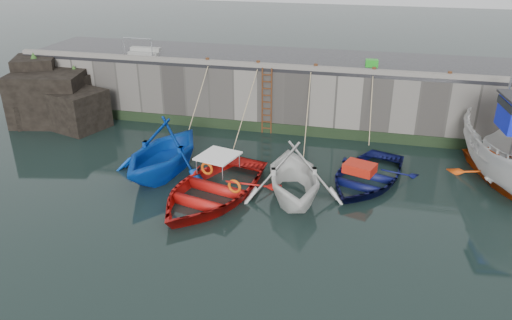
% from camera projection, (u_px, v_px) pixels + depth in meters
% --- Properties ---
extents(ground, '(120.00, 120.00, 0.00)m').
position_uv_depth(ground, '(260.00, 254.00, 15.07)').
color(ground, black).
rests_on(ground, ground).
extents(quay_back, '(30.00, 5.00, 3.00)m').
position_uv_depth(quay_back, '(316.00, 91.00, 25.52)').
color(quay_back, slate).
rests_on(quay_back, ground).
extents(road_back, '(30.00, 5.00, 0.16)m').
position_uv_depth(road_back, '(317.00, 60.00, 24.86)').
color(road_back, black).
rests_on(road_back, quay_back).
extents(kerb_back, '(30.00, 0.30, 0.20)m').
position_uv_depth(kerb_back, '(311.00, 68.00, 22.71)').
color(kerb_back, slate).
rests_on(kerb_back, road_back).
extents(algae_back, '(30.00, 0.08, 0.50)m').
position_uv_depth(algae_back, '(308.00, 131.00, 23.78)').
color(algae_back, black).
rests_on(algae_back, ground).
extents(rock_outcrop, '(5.85, 4.24, 3.41)m').
position_uv_depth(rock_outcrop, '(54.00, 97.00, 25.39)').
color(rock_outcrop, black).
rests_on(rock_outcrop, ground).
extents(ladder, '(0.51, 0.08, 3.20)m').
position_uv_depth(ladder, '(267.00, 102.00, 23.62)').
color(ladder, '#3F1E0F').
rests_on(ladder, ground).
extents(boat_near_white, '(4.87, 5.45, 2.59)m').
position_uv_depth(boat_near_white, '(165.00, 173.00, 20.20)').
color(boat_near_white, '#0C45BA').
rests_on(boat_near_white, ground).
extents(boat_near_white_rope, '(0.04, 3.92, 3.10)m').
position_uv_depth(boat_near_white_rope, '(198.00, 138.00, 23.71)').
color(boat_near_white_rope, tan).
rests_on(boat_near_white_rope, ground).
extents(boat_near_blue, '(5.35, 6.52, 1.18)m').
position_uv_depth(boat_near_blue, '(212.00, 197.00, 18.36)').
color(boat_near_blue, '#B6130F').
rests_on(boat_near_blue, ground).
extents(boat_near_blue_rope, '(0.04, 5.11, 3.10)m').
position_uv_depth(boat_near_blue_rope, '(245.00, 148.00, 22.52)').
color(boat_near_blue_rope, tan).
rests_on(boat_near_blue_rope, ground).
extents(boat_near_blacktrim, '(4.99, 5.42, 2.39)m').
position_uv_depth(boat_near_blacktrim, '(293.00, 197.00, 18.38)').
color(boat_near_blacktrim, silver).
rests_on(boat_near_blacktrim, ground).
extents(boat_near_blacktrim_rope, '(0.04, 4.51, 3.10)m').
position_uv_depth(boat_near_blacktrim_rope, '(309.00, 151.00, 22.22)').
color(boat_near_blacktrim_rope, tan).
rests_on(boat_near_blacktrim_rope, ground).
extents(boat_near_navy, '(4.88, 5.75, 1.01)m').
position_uv_depth(boat_near_navy, '(365.00, 181.00, 19.53)').
color(boat_near_navy, '#0A0E3F').
rests_on(boat_near_navy, ground).
extents(boat_near_navy_rope, '(0.04, 3.14, 3.10)m').
position_uv_depth(boat_near_navy_rope, '(369.00, 148.00, 22.52)').
color(boat_near_navy_rope, tan).
rests_on(boat_near_navy_rope, ground).
extents(boat_far_white, '(3.37, 7.15, 5.66)m').
position_uv_depth(boat_far_white, '(508.00, 154.00, 19.16)').
color(boat_far_white, white).
rests_on(boat_far_white, ground).
extents(fish_crate, '(0.60, 0.42, 0.33)m').
position_uv_depth(fish_crate, '(372.00, 63.00, 23.32)').
color(fish_crate, '#1C9E1D').
rests_on(fish_crate, road_back).
extents(railing, '(1.60, 1.05, 1.00)m').
position_uv_depth(railing, '(144.00, 51.00, 25.52)').
color(railing, '#A5A8AD').
rests_on(railing, road_back).
extents(bollard_a, '(0.18, 0.18, 0.28)m').
position_uv_depth(bollard_a, '(207.00, 61.00, 23.85)').
color(bollard_a, '#3F1E0F').
rests_on(bollard_a, road_back).
extents(bollard_b, '(0.18, 0.18, 0.28)m').
position_uv_depth(bollard_b, '(258.00, 64.00, 23.32)').
color(bollard_b, '#3F1E0F').
rests_on(bollard_b, road_back).
extents(bollard_c, '(0.18, 0.18, 0.28)m').
position_uv_depth(bollard_c, '(316.00, 67.00, 22.74)').
color(bollard_c, '#3F1E0F').
rests_on(bollard_c, road_back).
extents(bollard_d, '(0.18, 0.18, 0.28)m').
position_uv_depth(bollard_d, '(374.00, 70.00, 22.18)').
color(bollard_d, '#3F1E0F').
rests_on(bollard_d, road_back).
extents(bollard_e, '(0.18, 0.18, 0.28)m').
position_uv_depth(bollard_e, '(450.00, 75.00, 21.49)').
color(bollard_e, '#3F1E0F').
rests_on(bollard_e, road_back).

